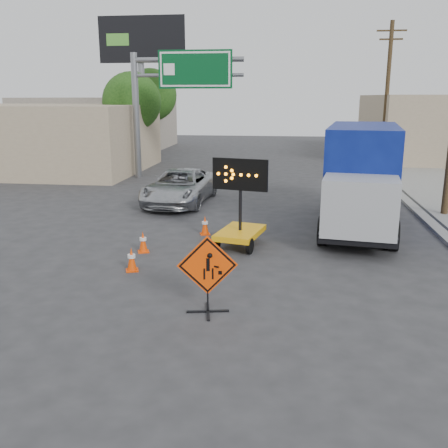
% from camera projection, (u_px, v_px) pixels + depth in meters
% --- Properties ---
extents(ground, '(100.00, 100.00, 0.00)m').
position_uv_depth(ground, '(185.00, 316.00, 10.51)').
color(ground, '#2D2D30').
rests_on(ground, ground).
extents(curb_right, '(0.40, 60.00, 0.12)m').
position_uv_depth(curb_right, '(396.00, 191.00, 23.98)').
color(curb_right, gray).
rests_on(curb_right, ground).
extents(sidewalk_right, '(4.00, 60.00, 0.15)m').
position_uv_depth(sidewalk_right, '(446.00, 192.00, 23.68)').
color(sidewalk_right, gray).
rests_on(sidewalk_right, ground).
extents(storefront_left_near, '(14.00, 10.00, 4.00)m').
position_uv_depth(storefront_left_near, '(30.00, 138.00, 31.01)').
color(storefront_left_near, tan).
rests_on(storefront_left_near, ground).
extents(storefront_left_far, '(12.00, 10.00, 4.40)m').
position_uv_depth(storefront_left_far, '(99.00, 123.00, 44.53)').
color(storefront_left_far, '#A09485').
rests_on(storefront_left_far, ground).
extents(building_right_far, '(10.00, 14.00, 4.60)m').
position_uv_depth(building_right_far, '(439.00, 127.00, 37.09)').
color(building_right_far, tan).
rests_on(building_right_far, ground).
extents(highway_gantry, '(6.18, 0.38, 6.90)m').
position_uv_depth(highway_gantry, '(171.00, 85.00, 27.06)').
color(highway_gantry, slate).
rests_on(highway_gantry, ground).
extents(billboard, '(6.10, 0.54, 9.85)m').
position_uv_depth(billboard, '(142.00, 54.00, 34.60)').
color(billboard, slate).
rests_on(billboard, ground).
extents(utility_pole_far, '(1.80, 0.26, 9.00)m').
position_uv_depth(utility_pole_far, '(387.00, 93.00, 31.37)').
color(utility_pole_far, '#4A361F').
rests_on(utility_pole_far, ground).
extents(tree_left_near, '(3.71, 3.71, 6.03)m').
position_uv_depth(tree_left_near, '(132.00, 102.00, 31.63)').
color(tree_left_near, '#4A361F').
rests_on(tree_left_near, ground).
extents(tree_left_far, '(4.10, 4.10, 6.66)m').
position_uv_depth(tree_left_far, '(151.00, 95.00, 39.33)').
color(tree_left_far, '#4A361F').
rests_on(tree_left_far, ground).
extents(construction_sign, '(1.27, 0.90, 1.70)m').
position_uv_depth(construction_sign, '(208.00, 273.00, 10.46)').
color(construction_sign, black).
rests_on(construction_sign, ground).
extents(arrow_board, '(1.69, 2.11, 2.71)m').
position_uv_depth(arrow_board, '(240.00, 227.00, 15.27)').
color(arrow_board, '#F3A90D').
rests_on(arrow_board, ground).
extents(pickup_truck, '(2.70, 5.34, 1.45)m').
position_uv_depth(pickup_truck, '(180.00, 187.00, 21.43)').
color(pickup_truck, '#ABAEB3').
rests_on(pickup_truck, ground).
extents(box_truck, '(3.16, 7.65, 3.52)m').
position_uv_depth(box_truck, '(360.00, 183.00, 17.23)').
color(box_truck, black).
rests_on(box_truck, ground).
extents(cone_a, '(0.41, 0.41, 0.64)m').
position_uv_depth(cone_a, '(132.00, 259.00, 13.15)').
color(cone_a, '#F54205').
rests_on(cone_a, ground).
extents(cone_b, '(0.41, 0.41, 0.63)m').
position_uv_depth(cone_b, '(143.00, 242.00, 14.75)').
color(cone_b, '#F54205').
rests_on(cone_b, ground).
extents(cone_c, '(0.40, 0.40, 0.63)m').
position_uv_depth(cone_c, '(205.00, 225.00, 16.64)').
color(cone_c, '#F54205').
rests_on(cone_c, ground).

